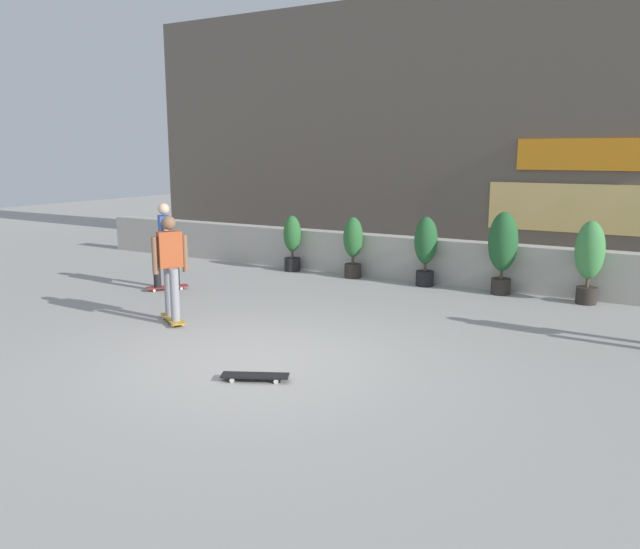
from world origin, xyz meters
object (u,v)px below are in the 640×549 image
(skateboard_near_camera, at_px, (255,376))
(potted_plant_4, at_px, (589,256))
(potted_plant_3, at_px, (503,246))
(potted_plant_0, at_px, (292,241))
(skater_by_wall_right, at_px, (170,264))
(skater_far_right, at_px, (165,242))
(potted_plant_2, at_px, (426,247))
(potted_plant_1, at_px, (353,244))

(skateboard_near_camera, bearing_deg, potted_plant_4, 65.60)
(potted_plant_3, relative_size, skateboard_near_camera, 1.94)
(potted_plant_0, xyz_separation_m, skater_by_wall_right, (0.77, -4.69, 0.26))
(skater_far_right, bearing_deg, skateboard_near_camera, -35.67)
(potted_plant_4, height_order, skateboard_near_camera, potted_plant_4)
(potted_plant_3, height_order, skater_by_wall_right, skater_by_wall_right)
(potted_plant_2, bearing_deg, potted_plant_1, 180.00)
(potted_plant_2, bearing_deg, potted_plant_4, 0.00)
(potted_plant_0, xyz_separation_m, skater_far_right, (-1.02, -2.94, 0.26))
(potted_plant_2, xyz_separation_m, skater_far_right, (-4.19, -2.94, 0.15))
(potted_plant_3, xyz_separation_m, potted_plant_4, (1.52, 0.00, -0.06))
(potted_plant_0, distance_m, skater_by_wall_right, 4.76)
(potted_plant_3, distance_m, skater_far_right, 6.43)
(potted_plant_1, height_order, potted_plant_4, potted_plant_4)
(potted_plant_0, relative_size, skateboard_near_camera, 1.56)
(potted_plant_0, bearing_deg, potted_plant_3, -0.00)
(skater_by_wall_right, bearing_deg, potted_plant_2, 62.86)
(potted_plant_1, distance_m, potted_plant_4, 4.69)
(potted_plant_1, xyz_separation_m, skater_by_wall_right, (-0.77, -4.69, 0.22))
(potted_plant_0, height_order, potted_plant_1, potted_plant_1)
(potted_plant_3, bearing_deg, potted_plant_1, 180.00)
(potted_plant_0, relative_size, potted_plant_4, 0.85)
(potted_plant_1, height_order, potted_plant_2, potted_plant_2)
(potted_plant_2, height_order, skateboard_near_camera, potted_plant_2)
(potted_plant_0, bearing_deg, potted_plant_4, -0.00)
(potted_plant_0, relative_size, potted_plant_3, 0.80)
(potted_plant_1, relative_size, potted_plant_2, 0.93)
(skater_by_wall_right, height_order, skateboard_near_camera, skater_by_wall_right)
(potted_plant_3, height_order, potted_plant_4, potted_plant_3)
(skater_by_wall_right, bearing_deg, potted_plant_3, 50.02)
(potted_plant_0, relative_size, skater_far_right, 0.74)
(potted_plant_1, distance_m, skater_by_wall_right, 4.75)
(potted_plant_3, relative_size, skater_far_right, 0.92)
(potted_plant_3, bearing_deg, skater_far_right, -152.78)
(potted_plant_0, relative_size, skater_by_wall_right, 0.74)
(potted_plant_3, distance_m, potted_plant_4, 1.52)
(skater_by_wall_right, bearing_deg, potted_plant_1, 80.71)
(skateboard_near_camera, bearing_deg, potted_plant_1, 107.18)
(potted_plant_2, distance_m, skater_far_right, 5.12)
(potted_plant_2, bearing_deg, skateboard_near_camera, -87.55)
(potted_plant_0, height_order, skater_by_wall_right, skater_by_wall_right)
(potted_plant_4, relative_size, skater_far_right, 0.87)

